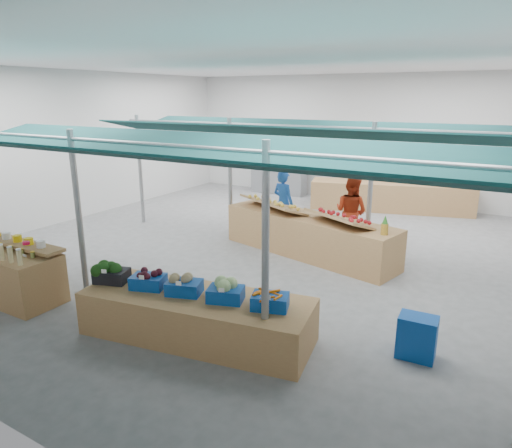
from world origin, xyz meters
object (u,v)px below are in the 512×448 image
object	(u,v)px
crate_stack	(417,337)
vendor_left	(283,203)
bottle_shelf	(12,273)
fruit_counter	(308,236)
vendor_right	(351,212)
veg_counter	(197,316)

from	to	relation	value
crate_stack	vendor_left	distance (m)	6.01
bottle_shelf	vendor_left	bearing A→B (deg)	67.40
fruit_counter	vendor_right	world-z (taller)	vendor_right
veg_counter	crate_stack	distance (m)	3.14
bottle_shelf	vendor_left	size ratio (longest dim) A/B	1.17
vendor_right	crate_stack	bearing A→B (deg)	133.32
crate_stack	vendor_left	xyz separation A→B (m)	(-4.23, 4.25, 0.54)
vendor_left	vendor_right	xyz separation A→B (m)	(1.80, 0.00, 0.00)
vendor_right	bottle_shelf	bearing A→B (deg)	67.99
bottle_shelf	vendor_left	world-z (taller)	vendor_left
bottle_shelf	veg_counter	size ratio (longest dim) A/B	0.57
bottle_shelf	fruit_counter	size ratio (longest dim) A/B	0.47
crate_stack	vendor_left	size ratio (longest dim) A/B	0.36
crate_stack	veg_counter	bearing A→B (deg)	-159.83
fruit_counter	bottle_shelf	bearing A→B (deg)	-113.46
bottle_shelf	veg_counter	bearing A→B (deg)	7.96
veg_counter	vendor_right	size ratio (longest dim) A/B	2.05
veg_counter	fruit_counter	bearing A→B (deg)	81.51
vendor_left	vendor_right	world-z (taller)	same
veg_counter	vendor_right	xyz separation A→B (m)	(0.52, 5.33, 0.51)
veg_counter	crate_stack	xyz separation A→B (m)	(2.95, 1.08, -0.03)
bottle_shelf	crate_stack	world-z (taller)	bottle_shelf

